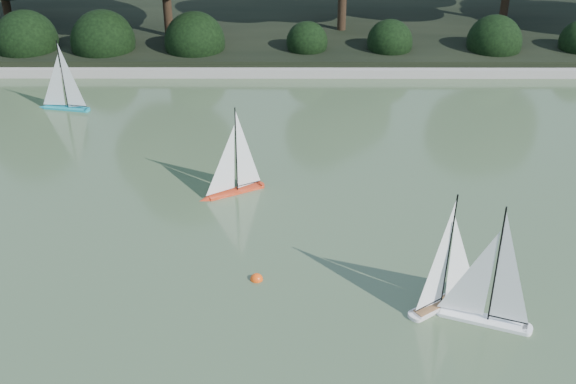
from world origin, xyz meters
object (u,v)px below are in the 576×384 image
Objects in this scene: sailboat_orange at (230,180)px; sailboat_teal at (61,98)px; sailboat_white_b at (451,284)px; race_buoy at (257,279)px; sailboat_white_a at (478,301)px.

sailboat_teal is at bearing 135.87° from sailboat_orange.
sailboat_white_b reaches higher than race_buoy.
sailboat_white_a is 1.13× the size of sailboat_teal.
sailboat_white_a reaches higher than sailboat_teal.
race_buoy is at bearing 162.92° from sailboat_white_a.
sailboat_teal is 6.68m from race_buoy.
sailboat_orange is (-2.95, 2.92, -0.03)m from sailboat_white_a.
race_buoy is at bearing -77.53° from sailboat_orange.
sailboat_white_a is 0.41m from sailboat_white_b.
sailboat_orange is at bearing -44.13° from sailboat_teal.
sailboat_white_a is at bearing -44.36° from sailboat_teal.
sailboat_orange is at bearing 102.47° from race_buoy.
sailboat_white_b is 8.47m from sailboat_teal.
sailboat_white_a reaches higher than race_buoy.
sailboat_white_b reaches higher than sailboat_teal.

